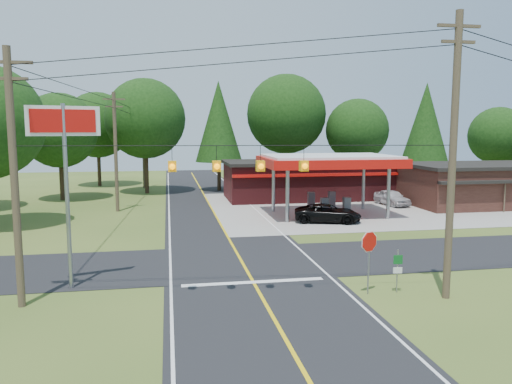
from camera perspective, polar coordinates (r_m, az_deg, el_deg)
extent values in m
plane|color=#3B541D|center=(26.44, -1.64, -8.01)|extent=(120.00, 120.00, 0.00)
cube|color=black|center=(26.43, -1.64, -7.99)|extent=(8.00, 120.00, 0.02)
cube|color=black|center=(26.43, -1.64, -7.98)|extent=(70.00, 7.00, 0.02)
cube|color=yellow|center=(26.43, -1.64, -7.96)|extent=(0.15, 110.00, 0.00)
cylinder|color=gray|center=(37.10, 3.62, -0.31)|extent=(0.28, 0.28, 4.20)
cylinder|color=gray|center=(41.94, 2.01, 0.57)|extent=(0.28, 0.28, 4.20)
cylinder|color=gray|center=(39.75, 14.90, -0.03)|extent=(0.28, 0.28, 4.20)
cylinder|color=gray|center=(44.30, 12.18, 0.77)|extent=(0.28, 0.28, 4.20)
cube|color=red|center=(40.38, 8.34, 3.45)|extent=(10.60, 7.40, 0.70)
cube|color=white|center=(40.36, 8.35, 4.02)|extent=(10.00, 7.00, 0.25)
cube|color=#9E9B93|center=(39.19, 9.05, -2.89)|extent=(3.20, 0.90, 0.22)
cube|color=#3F3F44|center=(38.77, 7.82, -1.75)|extent=(0.55, 0.45, 1.50)
cube|color=#3F3F44|center=(39.36, 10.32, -1.67)|extent=(0.55, 0.45, 1.50)
cube|color=#9E9B93|center=(42.56, 7.47, -2.07)|extent=(3.20, 0.90, 0.22)
cube|color=#3F3F44|center=(42.17, 6.32, -1.01)|extent=(0.55, 0.45, 1.50)
cube|color=#3F3F44|center=(42.71, 8.64, -0.94)|extent=(0.55, 0.45, 1.50)
cube|color=#52171A|center=(50.42, 5.79, 1.25)|extent=(16.00, 7.00, 3.50)
cube|color=black|center=(50.26, 5.82, 3.41)|extent=(16.40, 7.40, 0.30)
cube|color=red|center=(46.89, 7.00, 1.96)|extent=(16.00, 0.50, 0.25)
cylinder|color=#473828|center=(21.45, 21.54, 3.54)|extent=(0.30, 0.30, 11.50)
cube|color=#473828|center=(21.78, 22.19, 17.18)|extent=(1.80, 0.12, 0.12)
cube|color=#473828|center=(21.68, 22.12, 15.62)|extent=(1.40, 0.12, 0.12)
cylinder|color=#473828|center=(21.14, -25.89, 1.23)|extent=(0.30, 0.30, 10.00)
cube|color=#473828|center=(21.20, -26.56, 13.14)|extent=(1.80, 0.12, 0.12)
cube|color=#473828|center=(21.13, -26.46, 11.53)|extent=(1.40, 0.12, 0.12)
cylinder|color=#473828|center=(43.49, -15.74, 4.38)|extent=(0.30, 0.30, 10.00)
cube|color=#473828|center=(43.52, -15.94, 10.17)|extent=(1.80, 0.12, 0.12)
cube|color=#473828|center=(43.49, -15.92, 9.38)|extent=(1.40, 0.12, 0.12)
cylinder|color=#473828|center=(60.34, -12.74, 4.94)|extent=(0.30, 0.30, 9.50)
cube|color=#FFAA0D|center=(19.59, -9.55, 2.91)|extent=(0.32, 0.32, 0.42)
cube|color=#FFAA0D|center=(19.48, -4.53, 2.96)|extent=(0.32, 0.32, 0.42)
cube|color=#FFAA0D|center=(19.52, 0.50, 2.99)|extent=(0.32, 0.32, 0.42)
cube|color=#FFAA0D|center=(19.71, 5.48, 3.00)|extent=(0.32, 0.32, 0.42)
cylinder|color=#332316|center=(52.50, -21.31, 1.28)|extent=(0.44, 0.44, 3.96)
sphere|color=black|center=(52.26, -21.55, 6.57)|extent=(7.26, 7.26, 7.26)
cylinder|color=#332316|center=(55.48, -12.39, 2.27)|extent=(0.44, 0.44, 4.68)
sphere|color=black|center=(55.30, -12.55, 8.19)|extent=(8.58, 8.58, 8.58)
cylinder|color=#332316|center=(56.73, -4.24, 2.34)|extent=(0.44, 0.44, 4.32)
cone|color=black|center=(56.54, -4.29, 8.05)|extent=(5.28, 5.28, 9.00)
cylinder|color=#332316|center=(59.03, 3.42, 2.89)|extent=(0.44, 0.44, 5.04)
sphere|color=black|center=(58.89, 3.46, 8.88)|extent=(9.24, 9.24, 9.24)
cylinder|color=#332316|center=(59.56, 11.37, 2.28)|extent=(0.44, 0.44, 3.96)
sphere|color=black|center=(59.36, 11.49, 6.94)|extent=(7.26, 7.26, 7.26)
cylinder|color=#332316|center=(62.03, 18.62, 2.40)|extent=(0.44, 0.44, 4.32)
cone|color=black|center=(61.85, 18.83, 7.61)|extent=(5.28, 5.28, 9.00)
cylinder|color=#332316|center=(64.64, 25.70, 1.92)|extent=(0.44, 0.44, 3.60)
sphere|color=black|center=(64.44, 25.91, 5.82)|extent=(6.60, 6.60, 6.60)
cylinder|color=#332316|center=(63.96, -17.49, 2.58)|extent=(0.44, 0.44, 4.32)
sphere|color=black|center=(63.78, -17.67, 7.31)|extent=(7.92, 7.92, 7.92)
imported|color=black|center=(37.65, 8.20, -2.43)|extent=(6.16, 6.16, 1.37)
imported|color=silver|center=(47.20, 15.28, -0.64)|extent=(4.75, 4.75, 1.42)
cylinder|color=gray|center=(22.84, -20.77, -0.64)|extent=(0.18, 0.18, 8.01)
cube|color=white|center=(22.66, -21.14, 7.59)|extent=(2.86, 0.97, 1.26)
cube|color=red|center=(22.61, -21.17, 7.59)|extent=(2.51, 0.85, 0.97)
cylinder|color=gray|center=(21.67, 12.74, -8.10)|extent=(0.07, 0.07, 2.57)
cylinder|color=gray|center=(22.29, 15.84, -8.68)|extent=(0.06, 0.06, 1.88)
cube|color=#0C591E|center=(22.12, 15.93, -7.44)|extent=(0.39, 0.08, 0.39)
cube|color=white|center=(22.24, 15.88, -8.61)|extent=(0.39, 0.08, 0.26)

